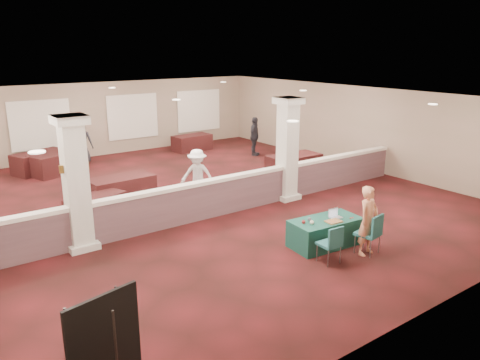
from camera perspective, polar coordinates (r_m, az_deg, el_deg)
ground at (r=14.53m, az=-7.30°, el=-2.90°), size 16.00×16.00×0.00m
wall_back at (r=21.37m, az=-17.94°, el=6.94°), size 16.00×0.04×3.20m
wall_front at (r=8.29m, az=20.25°, el=-6.78°), size 16.00×0.04×3.20m
wall_right at (r=19.15m, az=14.10°, el=6.27°), size 0.04×16.00×3.20m
ceiling at (r=13.84m, az=-7.77°, el=9.74°), size 16.00×16.00×0.02m
partition_wall at (r=13.11m, az=-4.22°, el=-2.29°), size 15.60×0.28×1.10m
column_left at (r=11.45m, az=-19.38°, el=-0.30°), size 0.72×0.72×3.20m
column_right at (r=14.57m, az=5.79°, el=3.89°), size 0.72×0.72×3.20m
sconce_left at (r=11.29m, az=-20.90°, el=1.24°), size 0.12×0.12×0.18m
sconce_right at (r=11.43m, az=-18.21°, el=1.68°), size 0.12×0.12×0.18m
near_table at (r=11.58m, az=10.34°, el=-6.28°), size 1.80×1.02×0.67m
conf_chair_main at (r=11.24m, az=15.75°, el=-5.98°), size 0.57×0.57×0.98m
conf_chair_side at (r=10.59m, az=11.14°, el=-7.38°), size 0.47×0.47×0.88m
easel_board at (r=6.44m, az=-16.23°, el=-18.27°), size 1.01×0.58×1.74m
woman at (r=11.16m, az=15.35°, el=-4.80°), size 0.63×0.46×1.64m
far_table_front_left at (r=13.75m, az=-17.12°, el=-3.15°), size 1.80×1.31×0.66m
far_table_front_center at (r=14.98m, az=-14.23°, el=-1.09°), size 2.01×1.08×0.80m
far_table_front_right at (r=17.51m, az=6.58°, el=1.78°), size 2.03×1.07×0.81m
far_table_back_left at (r=19.52m, az=-23.18°, el=2.02°), size 2.16×1.59×0.79m
far_table_back_center at (r=19.03m, az=-21.28°, el=1.91°), size 2.20×1.60×0.80m
far_table_back_right at (r=21.92m, az=-5.86°, el=4.54°), size 1.84×1.03×0.72m
attendee_b at (r=14.59m, az=-5.21°, el=0.60°), size 1.08×1.08×1.63m
attendee_c at (r=20.71m, az=1.78°, el=5.34°), size 1.09×0.98×1.71m
attendee_d at (r=20.33m, az=-18.79°, el=4.50°), size 1.03×0.90×1.85m
laptop_base at (r=11.59m, az=11.60°, el=-4.51°), size 0.32×0.24×0.02m
laptop_screen at (r=11.63m, az=11.28°, el=-3.86°), size 0.30×0.04×0.20m
screen_glow at (r=11.63m, az=11.30°, el=-3.93°), size 0.27×0.03×0.17m
knitting at (r=11.32m, az=11.35°, el=-4.97°), size 0.39×0.31×0.03m
yarn_cream at (r=11.07m, az=8.77°, el=-5.14°), size 0.10×0.10×0.10m
yarn_red at (r=11.09m, az=7.77°, el=-5.08°), size 0.09×0.09×0.09m
yarn_grey at (r=11.27m, az=8.48°, el=-4.75°), size 0.09×0.09×0.09m
scissors at (r=11.66m, az=13.45°, el=-4.52°), size 0.11×0.04×0.01m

